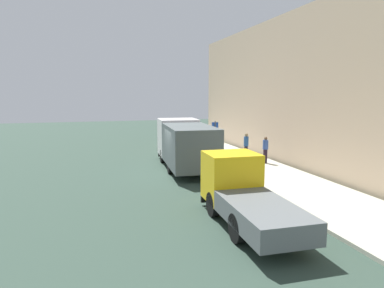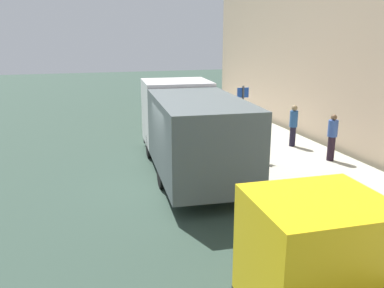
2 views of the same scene
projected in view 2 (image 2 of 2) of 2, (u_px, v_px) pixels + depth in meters
ground at (165, 187)px, 12.43m from camera, size 80.00×80.00×0.00m
sidewalk at (310, 170)px, 13.81m from camera, size 4.25×30.00×0.14m
large_utility_truck at (190, 127)px, 13.42m from camera, size 3.01×7.63×2.86m
pedestrian_walking at (293, 124)px, 16.24m from camera, size 0.34×0.34×1.70m
pedestrian_standing at (332, 136)px, 14.38m from camera, size 0.49×0.49×1.70m
street_sign_post at (242, 116)px, 14.69m from camera, size 0.44×0.08×2.65m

